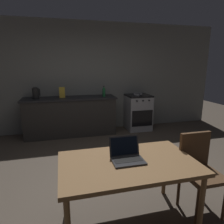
% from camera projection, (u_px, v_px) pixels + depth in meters
% --- Properties ---
extents(ground_plane, '(12.00, 12.00, 0.00)m').
position_uv_depth(ground_plane, '(113.00, 185.00, 2.84)').
color(ground_plane, '#473D33').
extents(back_wall, '(6.40, 0.10, 2.69)m').
position_uv_depth(back_wall, '(98.00, 77.00, 5.12)').
color(back_wall, slate).
rests_on(back_wall, ground_plane).
extents(kitchen_counter, '(2.16, 0.64, 0.91)m').
position_uv_depth(kitchen_counter, '(71.00, 116.00, 4.81)').
color(kitchen_counter, '#282623').
rests_on(kitchen_counter, ground_plane).
extents(stove_oven, '(0.60, 0.62, 0.91)m').
position_uv_depth(stove_oven, '(138.00, 112.00, 5.22)').
color(stove_oven, gray).
rests_on(stove_oven, ground_plane).
extents(dining_table, '(1.37, 0.83, 0.71)m').
position_uv_depth(dining_table, '(128.00, 167.00, 2.02)').
color(dining_table, brown).
rests_on(dining_table, ground_plane).
extents(chair, '(0.40, 0.40, 0.91)m').
position_uv_depth(chair, '(199.00, 167.00, 2.26)').
color(chair, '#4C331E').
rests_on(chair, ground_plane).
extents(laptop, '(0.32, 0.28, 0.22)m').
position_uv_depth(laptop, '(127.00, 156.00, 2.03)').
color(laptop, '#232326').
rests_on(laptop, dining_table).
extents(electric_kettle, '(0.18, 0.15, 0.26)m').
position_uv_depth(electric_kettle, '(36.00, 93.00, 4.49)').
color(electric_kettle, black).
rests_on(electric_kettle, kitchen_counter).
extents(bottle, '(0.07, 0.07, 0.26)m').
position_uv_depth(bottle, '(104.00, 91.00, 4.83)').
color(bottle, '#19592D').
rests_on(bottle, kitchen_counter).
extents(frying_pan, '(0.23, 0.40, 0.05)m').
position_uv_depth(frying_pan, '(138.00, 94.00, 5.08)').
color(frying_pan, gray).
rests_on(frying_pan, stove_oven).
extents(cereal_box, '(0.13, 0.05, 0.24)m').
position_uv_depth(cereal_box, '(62.00, 92.00, 4.65)').
color(cereal_box, gold).
rests_on(cereal_box, kitchen_counter).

